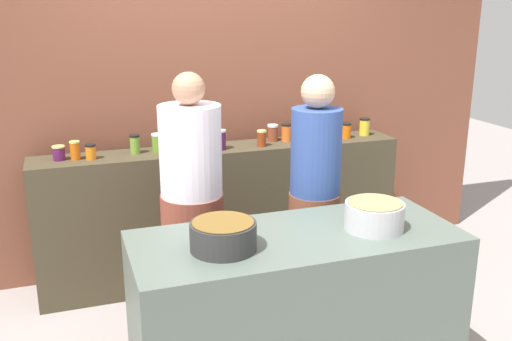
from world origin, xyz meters
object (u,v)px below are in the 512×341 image
at_px(cook_with_tongs, 193,219).
at_px(preserve_jar_1, 75,150).
at_px(preserve_jar_6, 220,140).
at_px(preserve_jar_14, 365,127).
at_px(preserve_jar_13, 346,131).
at_px(preserve_jar_11, 312,132).
at_px(preserve_jar_9, 287,132).
at_px(cooking_pot_center, 374,216).
at_px(preserve_jar_4, 158,143).
at_px(preserve_jar_2, 91,152).
at_px(preserve_jar_12, 328,130).
at_px(preserve_jar_0, 59,153).
at_px(preserve_jar_8, 273,133).
at_px(preserve_jar_10, 299,132).
at_px(preserve_jar_5, 194,141).
at_px(cooking_pot_left, 223,236).
at_px(preserve_jar_3, 135,144).
at_px(preserve_jar_7, 262,138).
at_px(cook_in_cap, 314,214).

bearing_deg(cook_with_tongs, preserve_jar_1, 135.93).
relative_size(preserve_jar_6, preserve_jar_14, 1.05).
bearing_deg(preserve_jar_13, preserve_jar_11, 172.77).
relative_size(preserve_jar_9, cooking_pot_center, 0.43).
bearing_deg(preserve_jar_4, preserve_jar_2, -172.21).
bearing_deg(preserve_jar_12, preserve_jar_0, -179.17).
distance_m(preserve_jar_8, preserve_jar_10, 0.20).
distance_m(preserve_jar_5, cooking_pot_center, 1.57).
distance_m(preserve_jar_0, preserve_jar_1, 0.11).
bearing_deg(preserve_jar_14, cooking_pot_left, -137.03).
xyz_separation_m(preserve_jar_5, preserve_jar_12, (1.08, 0.06, -0.01)).
height_order(preserve_jar_0, preserve_jar_10, preserve_jar_10).
height_order(preserve_jar_3, preserve_jar_9, same).
distance_m(preserve_jar_6, cook_with_tongs, 0.76).
relative_size(preserve_jar_0, preserve_jar_9, 0.73).
xyz_separation_m(preserve_jar_1, preserve_jar_4, (0.56, 0.04, 0.00)).
bearing_deg(preserve_jar_10, preserve_jar_4, 179.37).
height_order(preserve_jar_3, preserve_jar_4, preserve_jar_3).
bearing_deg(preserve_jar_8, preserve_jar_0, -178.01).
bearing_deg(preserve_jar_3, preserve_jar_7, -5.47).
xyz_separation_m(preserve_jar_0, preserve_jar_13, (2.11, -0.04, 0.01)).
height_order(cooking_pot_left, cook_in_cap, cook_in_cap).
bearing_deg(preserve_jar_0, cook_in_cap, -28.35).
distance_m(preserve_jar_11, preserve_jar_13, 0.28).
xyz_separation_m(preserve_jar_4, preserve_jar_12, (1.33, 0.01, -0.00)).
bearing_deg(preserve_jar_5, preserve_jar_4, 169.36).
relative_size(cooking_pot_left, cooking_pot_center, 1.04).
height_order(preserve_jar_2, preserve_jar_4, preserve_jar_4).
xyz_separation_m(preserve_jar_14, cook_with_tongs, (-1.55, -0.65, -0.35)).
bearing_deg(preserve_jar_0, preserve_jar_11, -0.14).
bearing_deg(preserve_jar_9, preserve_jar_5, -176.16).
relative_size(preserve_jar_2, cooking_pot_left, 0.32).
relative_size(preserve_jar_1, preserve_jar_10, 1.03).
bearing_deg(preserve_jar_5, preserve_jar_8, 7.51).
relative_size(preserve_jar_3, preserve_jar_5, 1.03).
bearing_deg(preserve_jar_13, cook_with_tongs, -155.87).
height_order(preserve_jar_1, cooking_pot_left, preserve_jar_1).
relative_size(preserve_jar_5, cooking_pot_center, 0.42).
bearing_deg(preserve_jar_0, preserve_jar_4, 1.62).
bearing_deg(cooking_pot_center, preserve_jar_0, 136.34).
bearing_deg(cooking_pot_left, preserve_jar_6, 75.05).
bearing_deg(preserve_jar_13, preserve_jar_7, -177.06).
bearing_deg(preserve_jar_2, preserve_jar_3, 10.44).
bearing_deg(preserve_jar_0, preserve_jar_6, -3.68).
distance_m(preserve_jar_3, preserve_jar_10, 1.24).
bearing_deg(preserve_jar_9, cooking_pot_left, -121.80).
height_order(preserve_jar_7, preserve_jar_11, preserve_jar_7).
bearing_deg(cooking_pot_left, preserve_jar_9, 58.20).
height_order(preserve_jar_6, preserve_jar_12, preserve_jar_6).
xyz_separation_m(preserve_jar_8, cooking_pot_center, (-0.00, -1.52, -0.12)).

